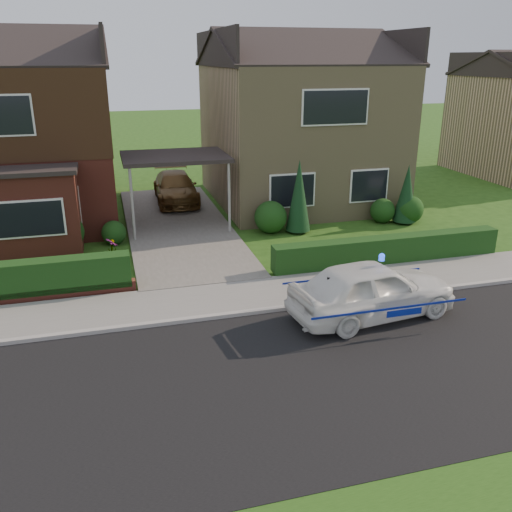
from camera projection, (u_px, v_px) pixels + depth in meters
name	position (u px, v px, depth m)	size (l,w,h in m)	color
ground	(254.00, 385.00, 10.74)	(120.00, 120.00, 0.00)	#224A13
road	(254.00, 385.00, 10.74)	(60.00, 6.00, 0.02)	black
kerb	(222.00, 316.00, 13.48)	(60.00, 0.16, 0.12)	#9E9993
sidewalk	(214.00, 299.00, 14.43)	(60.00, 2.00, 0.10)	slate
driveway	(178.00, 226.00, 20.67)	(3.80, 12.00, 0.12)	#666059
house_left	(11.00, 122.00, 20.55)	(7.50, 9.53, 7.25)	brown
house_right	(298.00, 117.00, 23.58)	(7.50, 8.06, 7.25)	tan
carport_link	(175.00, 158.00, 19.73)	(3.80, 3.00, 2.77)	black
hedge_right	(387.00, 264.00, 17.03)	(7.50, 0.55, 0.80)	black
shrub_left_mid	(64.00, 232.00, 17.92)	(1.32, 1.32, 1.32)	black
shrub_left_near	(114.00, 233.00, 18.68)	(0.84, 0.84, 0.84)	black
shrub_right_near	(271.00, 217.00, 19.84)	(1.20, 1.20, 1.20)	black
shrub_right_mid	(383.00, 211.00, 21.12)	(0.96, 0.96, 0.96)	black
shrub_right_far	(410.00, 209.00, 21.08)	(1.08, 1.08, 1.08)	black
conifer_a	(299.00, 198.00, 19.66)	(0.90, 0.90, 2.60)	black
conifer_b	(406.00, 196.00, 20.83)	(0.90, 0.90, 2.20)	black
police_car	(372.00, 290.00, 13.35)	(3.90, 4.42, 1.61)	white
driveway_car	(176.00, 188.00, 23.70)	(1.75, 4.30, 1.25)	brown
potted_plant_a	(20.00, 278.00, 15.05)	(0.37, 0.25, 0.70)	gray
potted_plant_b	(60.00, 276.00, 15.11)	(0.41, 0.33, 0.75)	gray
potted_plant_c	(112.00, 251.00, 16.91)	(0.46, 0.46, 0.82)	gray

